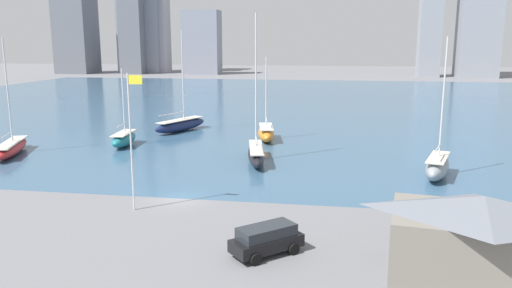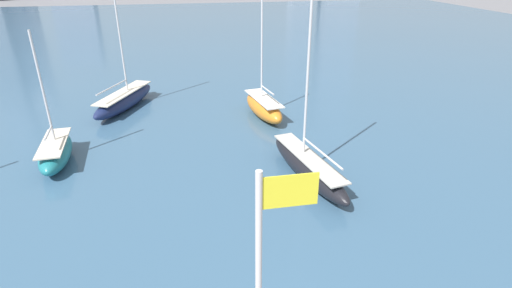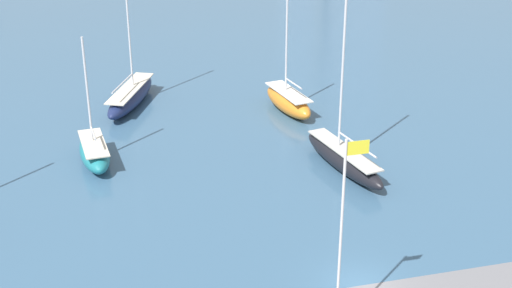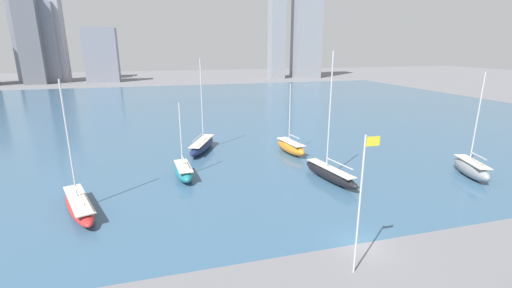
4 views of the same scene
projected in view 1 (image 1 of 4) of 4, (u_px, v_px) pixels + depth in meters
name	position (u px, v px, depth m)	size (l,w,h in m)	color
ground_plane	(180.00, 199.00, 43.47)	(500.00, 500.00, 0.00)	slate
harbor_water	(276.00, 103.00, 111.16)	(180.00, 140.00, 0.00)	#385B7A
boat_shed	(481.00, 237.00, 28.56)	(10.68, 7.54, 4.90)	slate
flag_pole	(131.00, 137.00, 39.37)	(1.24, 0.14, 11.05)	silver
distant_city_skyline	(234.00, 9.00, 206.02)	(178.60, 23.80, 73.55)	slate
sailboat_navy	(181.00, 125.00, 76.09)	(6.47, 10.80, 15.22)	#19234C
sailboat_black	(256.00, 153.00, 56.58)	(3.77, 10.62, 16.52)	black
sailboat_orange	(266.00, 133.00, 68.87)	(3.49, 8.03, 11.39)	orange
sailboat_gray	(437.00, 166.00, 49.87)	(4.24, 7.91, 13.92)	gray
sailboat_red	(11.00, 148.00, 60.24)	(5.79, 11.07, 13.93)	#B72828
sailboat_teal	(124.00, 139.00, 65.16)	(2.75, 7.08, 10.09)	#1E757F
parked_suv_black	(267.00, 239.00, 31.86)	(4.76, 4.57, 1.93)	black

